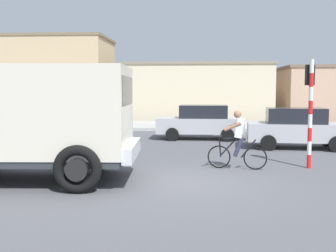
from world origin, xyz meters
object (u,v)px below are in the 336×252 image
traffic_light_pole (310,98)px  pedestrian_near_kerb (95,118)px  truck_foreground (26,116)px  car_white_mid (298,128)px  cyclist (238,140)px  car_red_near (201,122)px

traffic_light_pole → pedestrian_near_kerb: size_ratio=1.98×
truck_foreground → pedestrian_near_kerb: 11.08m
car_white_mid → pedestrian_near_kerb: (-9.32, 4.68, 0.03)m
cyclist → pedestrian_near_kerb: cyclist is taller
truck_foreground → traffic_light_pole: size_ratio=1.73×
truck_foreground → car_red_near: (4.52, 9.08, -0.85)m
cyclist → traffic_light_pole: (2.13, 0.36, 1.20)m
truck_foreground → car_white_mid: truck_foreground is taller
truck_foreground → traffic_light_pole: bearing=16.5°
pedestrian_near_kerb → truck_foreground: bearing=-84.8°
car_white_mid → traffic_light_pole: bearing=-99.6°
truck_foreground → pedestrian_near_kerb: bearing=95.2°
traffic_light_pole → car_white_mid: 4.31m
cyclist → car_red_near: size_ratio=0.43×
car_white_mid → car_red_near: bearing=144.1°
cyclist → pedestrian_near_kerb: 11.20m
pedestrian_near_kerb → car_white_mid: bearing=-26.7°
traffic_light_pole → truck_foreground: bearing=-163.5°
car_red_near → car_white_mid: same height
truck_foreground → cyclist: 5.87m
car_red_near → traffic_light_pole: bearing=-65.5°
pedestrian_near_kerb → traffic_light_pole: bearing=-45.4°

